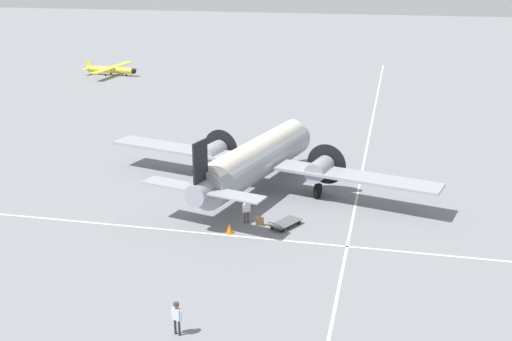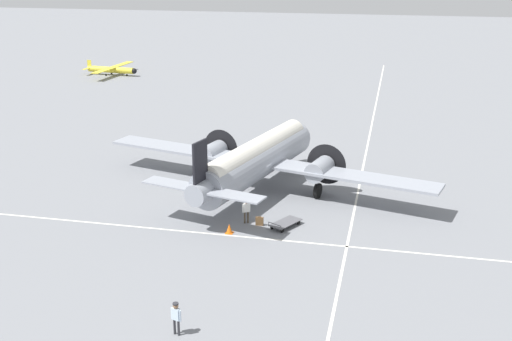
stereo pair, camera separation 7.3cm
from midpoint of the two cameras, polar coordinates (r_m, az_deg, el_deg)
name	(u,v)px [view 2 (the right image)]	position (r m, az deg, el deg)	size (l,w,h in m)	color
ground_plane	(256,192)	(47.51, 0.04, -1.95)	(300.00, 300.00, 0.00)	slate
apron_line_eastwest	(229,235)	(40.45, -2.39, -5.78)	(120.00, 0.16, 0.01)	silver
apron_line_northsouth	(356,200)	(46.58, 8.95, -2.61)	(0.16, 120.00, 0.01)	silver
airliner_main	(259,158)	(47.05, 0.29, 1.13)	(26.08, 16.95, 5.88)	#9399A3
crew_foreground	(176,315)	(30.37, -7.05, -12.62)	(0.54, 0.35, 1.66)	#2D2D33
passenger_boarding	(246,209)	(41.83, -0.82, -3.42)	(0.48, 0.36, 1.64)	#473D2D
suitcase_near_door	(260,221)	(41.74, 0.37, -4.53)	(0.51, 0.14, 0.62)	brown
baggage_cart	(285,223)	(41.57, 2.67, -4.67)	(2.01, 2.50, 0.56)	#56565B
light_aircraft_distant	(112,69)	(96.34, -12.62, 8.76)	(7.97, 10.73, 2.05)	yellow
traffic_cone	(229,229)	(40.65, -2.34, -5.20)	(0.48, 0.48, 0.64)	orange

